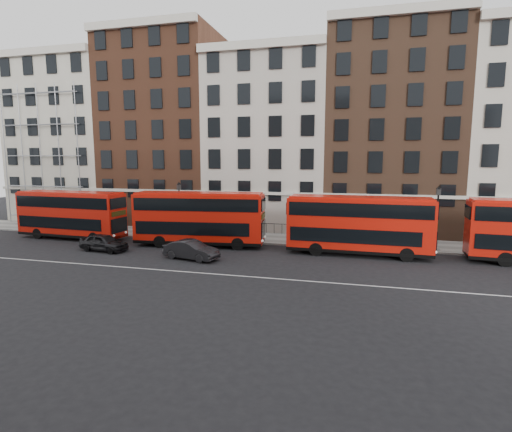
% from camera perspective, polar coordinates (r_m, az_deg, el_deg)
% --- Properties ---
extents(ground, '(120.00, 120.00, 0.00)m').
position_cam_1_polar(ground, '(29.14, -5.71, -7.09)').
color(ground, black).
rests_on(ground, ground).
extents(pavement, '(80.00, 5.00, 0.15)m').
position_cam_1_polar(pavement, '(38.88, -0.37, -3.07)').
color(pavement, slate).
rests_on(pavement, ground).
extents(kerb, '(80.00, 0.30, 0.16)m').
position_cam_1_polar(kerb, '(36.52, -1.38, -3.80)').
color(kerb, gray).
rests_on(kerb, ground).
extents(road_centre_line, '(70.00, 0.12, 0.01)m').
position_cam_1_polar(road_centre_line, '(27.34, -7.17, -8.13)').
color(road_centre_line, white).
rests_on(road_centre_line, ground).
extents(building_terrace, '(64.00, 11.95, 22.00)m').
position_cam_1_polar(building_terrace, '(45.45, 1.67, 11.43)').
color(building_terrace, '#B1AC99').
rests_on(building_terrace, ground).
extents(bus_a, '(11.00, 3.29, 4.56)m').
position_cam_1_polar(bus_a, '(42.26, -24.93, 0.33)').
color(bus_a, red).
rests_on(bus_a, ground).
extents(bus_b, '(11.56, 3.97, 4.76)m').
position_cam_1_polar(bus_b, '(35.38, -8.15, -0.19)').
color(bus_b, red).
rests_on(bus_b, ground).
extents(bus_c, '(11.27, 2.98, 4.71)m').
position_cam_1_polar(bus_c, '(32.71, 14.37, -1.10)').
color(bus_c, red).
rests_on(bus_c, ground).
extents(car_rear, '(4.42, 2.25, 1.44)m').
position_cam_1_polar(car_rear, '(35.76, -20.92, -3.55)').
color(car_rear, black).
rests_on(car_rear, ground).
extents(car_front, '(4.63, 2.46, 1.45)m').
position_cam_1_polar(car_front, '(31.10, -9.27, -4.80)').
color(car_front, black).
rests_on(car_front, ground).
extents(lamp_post_left, '(0.44, 0.44, 5.33)m').
position_cam_1_polar(lamp_post_left, '(38.86, -10.88, 1.26)').
color(lamp_post_left, black).
rests_on(lamp_post_left, pavement).
extents(lamp_post_right, '(0.44, 0.44, 5.33)m').
position_cam_1_polar(lamp_post_right, '(35.88, 24.45, 0.11)').
color(lamp_post_right, black).
rests_on(lamp_post_right, pavement).
extents(iron_railings, '(6.60, 0.06, 1.00)m').
position_cam_1_polar(iron_railings, '(40.87, 0.42, -1.70)').
color(iron_railings, black).
rests_on(iron_railings, pavement).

